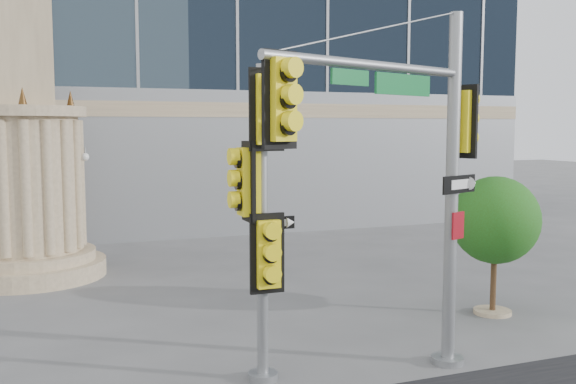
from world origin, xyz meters
name	(u,v)px	position (x,y,z in m)	size (l,w,h in m)	color
ground	(340,348)	(0.00, 0.00, 0.00)	(120.00, 120.00, 0.00)	#545456
monument	(23,92)	(-6.00, 9.00, 5.52)	(4.40, 4.40, 16.60)	gray
main_signal_pole	(414,152)	(0.45, -1.93, 4.06)	(4.85, 2.24, 6.56)	slate
secondary_signal_pole	(261,199)	(-2.05, -1.12, 3.27)	(0.95, 0.71, 5.56)	slate
street_tree	(496,224)	(4.54, 0.90, 2.20)	(2.14, 2.09, 3.34)	gray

